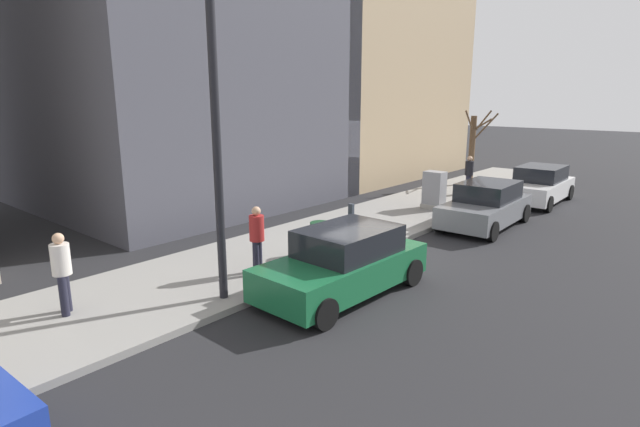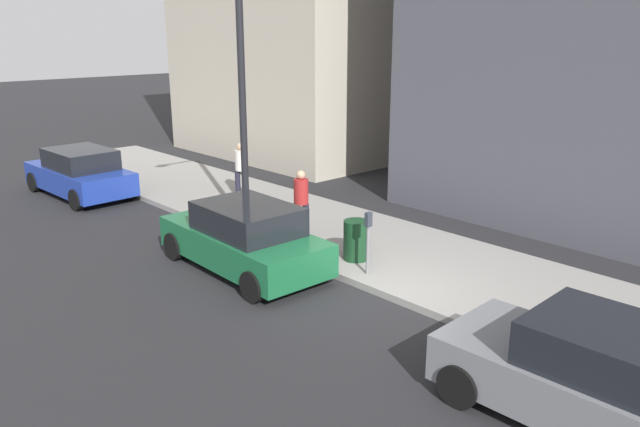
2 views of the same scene
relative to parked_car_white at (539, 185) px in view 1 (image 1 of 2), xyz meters
The scene contains 13 objects.
ground_plane 10.08m from the parked_car_white, 83.40° to the left, with size 120.00×120.00×0.00m, color #232326.
sidewalk 10.50m from the parked_car_white, 72.47° to the left, with size 4.00×36.00×0.15m, color gray.
parked_car_white is the anchor object (origin of this frame).
parked_car_grey 5.24m from the parked_car_white, 88.99° to the left, with size 2.03×4.25×1.52m.
parked_car_green 13.05m from the parked_car_white, 89.59° to the left, with size 2.03×4.25×1.52m.
parking_meter 10.92m from the parked_car_white, 81.55° to the left, with size 0.14×0.10×1.35m.
utility_box 5.09m from the parked_car_white, 61.14° to the left, with size 0.83×0.61×1.43m.
streetlamp 15.59m from the parked_car_white, 84.59° to the left, with size 1.97×0.32×6.50m.
bare_tree 4.24m from the parked_car_white, 23.77° to the right, with size 1.13×1.60×3.55m.
trash_bin 11.76m from the parked_car_white, 79.93° to the left, with size 0.56×0.56×0.90m, color #14381E.
pedestrian_near_meter 2.87m from the parked_car_white, 16.45° to the left, with size 0.36×0.40×1.66m.
pedestrian_midblock 13.86m from the parked_car_white, 80.54° to the left, with size 0.36×0.37×1.66m.
pedestrian_far_corner 18.06m from the parked_car_white, 79.05° to the left, with size 0.36×0.36×1.66m.
Camera 1 is at (-7.56, 11.43, 4.39)m, focal length 28.00 mm.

